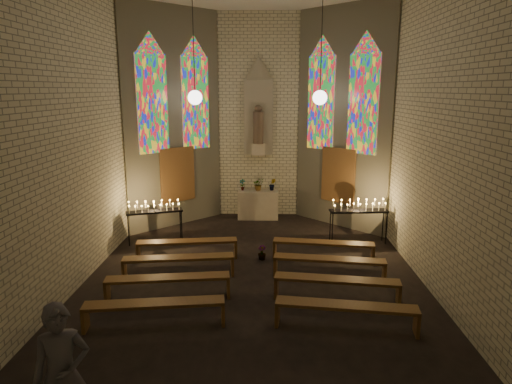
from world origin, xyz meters
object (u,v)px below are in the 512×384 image
Objects in this scene: altar at (258,204)px; votive_stand_left at (154,209)px; visitor at (62,375)px; aisle_flower_pot at (262,253)px; votive_stand_right at (359,208)px.

altar is 4.02m from votive_stand_left.
altar is 10.73m from visitor.
aisle_flower_pot is 3.28m from votive_stand_right.
altar is 3.56× the size of aisle_flower_pot.
votive_stand_left is (-3.00, -2.62, 0.53)m from altar.
visitor reaches higher than aisle_flower_pot.
votive_stand_right reaches higher than aisle_flower_pot.
votive_stand_right reaches higher than altar.
altar is at bearing 22.81° from votive_stand_left.
votive_stand_left is 0.88× the size of visitor.
aisle_flower_pot is at bearing -157.30° from votive_stand_right.
votive_stand_right reaches higher than votive_stand_left.
votive_stand_left is (-3.18, 1.37, 0.83)m from aisle_flower_pot.
altar is at bearing 57.16° from visitor.
votive_stand_right is 9.51m from visitor.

